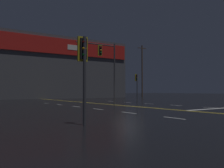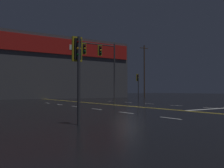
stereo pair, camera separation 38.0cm
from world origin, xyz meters
TOP-DOWN VIEW (x-y plane):
  - ground_plane at (0.00, 0.00)m, footprint 200.00×200.00m
  - road_markings at (0.68, -1.02)m, footprint 12.38×60.00m
  - traffic_signal_median at (-1.49, 2.30)m, footprint 4.19×0.36m
  - traffic_signal_corner_southwest at (-8.99, -8.67)m, footprint 0.42×0.36m
  - traffic_signal_corner_northeast at (9.28, 9.88)m, footprint 0.42×0.36m
  - building_backdrop at (0.00, 28.06)m, footprint 34.74×10.23m
  - utility_pole_row at (-1.43, 23.08)m, footprint 46.42×0.26m

SIDE VIEW (x-z plane):
  - ground_plane at x=0.00m, z-range 0.00..0.00m
  - road_markings at x=0.68m, z-range 0.00..0.01m
  - traffic_signal_corner_southwest at x=-8.99m, z-range 0.82..4.31m
  - traffic_signal_corner_northeast at x=9.28m, z-range 0.88..4.61m
  - traffic_signal_median at x=-1.49m, z-range 1.54..7.44m
  - building_backdrop at x=0.00m, z-range 0.02..10.98m
  - utility_pole_row at x=-1.43m, z-range -0.12..12.36m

